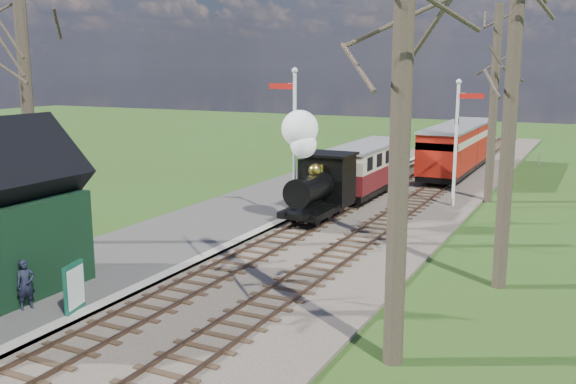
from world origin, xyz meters
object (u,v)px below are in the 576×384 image
(red_carriage_b, at_px, (468,142))
(person, at_px, (26,284))
(locomotive, at_px, (317,173))
(red_carriage_a, at_px, (448,153))
(sign_board, at_px, (74,287))
(bench, at_px, (51,272))
(semaphore_far, at_px, (458,134))
(coach, at_px, (368,166))
(semaphore_near, at_px, (293,135))

(red_carriage_b, distance_m, person, 29.84)
(red_carriage_b, relative_size, person, 4.36)
(locomotive, distance_m, red_carriage_a, 11.91)
(sign_board, relative_size, bench, 0.79)
(semaphore_far, height_order, locomotive, semaphore_far)
(coach, bearing_deg, locomotive, -90.11)
(red_carriage_a, bearing_deg, coach, -115.11)
(semaphore_far, distance_m, person, 19.13)
(coach, xyz_separation_m, red_carriage_b, (2.60, 11.05, 0.12))
(semaphore_near, bearing_deg, sign_board, -93.35)
(semaphore_far, height_order, coach, semaphore_far)
(sign_board, bearing_deg, locomotive, 83.18)
(coach, relative_size, red_carriage_a, 1.27)
(coach, xyz_separation_m, person, (-2.64, -18.32, -0.66))
(red_carriage_a, xyz_separation_m, bench, (-6.01, -22.34, -1.02))
(locomotive, bearing_deg, red_carriage_a, 77.32)
(locomotive, distance_m, bench, 11.34)
(semaphore_near, relative_size, semaphore_far, 1.09)
(person, bearing_deg, semaphore_near, 13.27)
(semaphore_near, relative_size, red_carriage_b, 1.11)
(person, bearing_deg, locomotive, 10.31)
(coach, height_order, sign_board, coach)
(semaphore_near, xyz_separation_m, coach, (0.77, 6.70, -2.11))
(semaphore_near, height_order, locomotive, semaphore_near)
(locomotive, height_order, red_carriage_a, locomotive)
(bench, height_order, person, person)
(sign_board, xyz_separation_m, bench, (-1.98, 1.09, -0.22))
(semaphore_far, relative_size, red_carriage_a, 1.02)
(coach, distance_m, sign_board, 17.95)
(semaphore_near, relative_size, coach, 0.87)
(semaphore_near, xyz_separation_m, sign_board, (-0.66, -11.18, -2.80))
(coach, height_order, person, coach)
(semaphore_far, bearing_deg, red_carriage_b, 98.59)
(semaphore_near, bearing_deg, bench, -104.66)
(coach, xyz_separation_m, bench, (-3.41, -16.79, -0.90))
(sign_board, bearing_deg, person, -159.95)
(red_carriage_b, height_order, bench, red_carriage_b)
(bench, bearing_deg, locomotive, 72.43)
(bench, bearing_deg, red_carriage_b, 77.82)
(coach, bearing_deg, bench, -101.48)
(locomotive, relative_size, person, 3.46)
(semaphore_near, bearing_deg, semaphore_far, 49.40)
(bench, bearing_deg, sign_board, -28.83)
(semaphore_near, xyz_separation_m, locomotive, (0.76, 0.63, -1.56))
(semaphore_near, xyz_separation_m, semaphore_far, (5.14, 6.00, -0.27))
(semaphore_near, relative_size, sign_board, 4.99)
(locomotive, distance_m, sign_board, 11.97)
(red_carriage_a, bearing_deg, semaphore_near, -105.38)
(locomotive, xyz_separation_m, person, (-2.62, -12.26, -1.21))
(coach, distance_m, red_carriage_a, 6.13)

